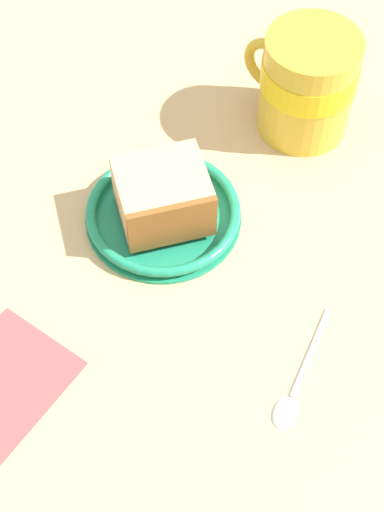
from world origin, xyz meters
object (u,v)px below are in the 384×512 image
cake_slice (163,197)px  tea_mug (307,81)px  small_plate (163,213)px  teaspoon (294,391)px

cake_slice → tea_mug: bearing=82.4°
tea_mug → small_plate: bearing=-98.4°
teaspoon → cake_slice: bearing=162.2°
cake_slice → tea_mug: size_ratio=0.88×
small_plate → cake_slice: cake_slice is taller
cake_slice → teaspoon: cake_slice is taller
small_plate → teaspoon: bearing=-18.1°
cake_slice → tea_mug: 19.06cm
cake_slice → teaspoon: (19.81, -6.38, -3.31)cm
small_plate → tea_mug: (2.74, 18.60, 5.03)cm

